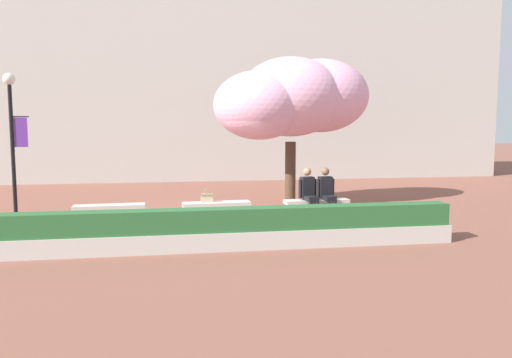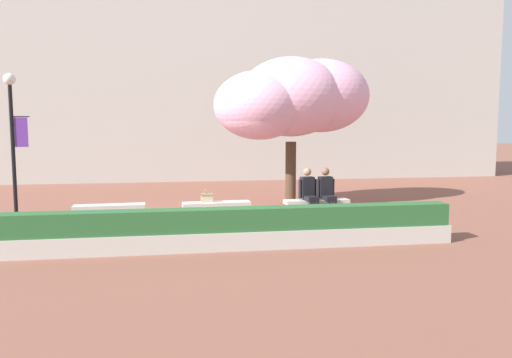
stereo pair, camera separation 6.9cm
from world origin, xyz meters
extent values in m
plane|color=brown|center=(0.00, 0.00, 0.00)|extent=(100.00, 100.00, 0.00)
cube|color=#B7B2A8|center=(0.00, 10.87, 4.60)|extent=(28.00, 4.00, 9.19)
cube|color=#BCB7AD|center=(-2.64, 0.00, 0.40)|extent=(1.74, 0.51, 0.10)
cube|color=#BCB7AD|center=(-3.33, -0.04, 0.17)|extent=(0.26, 0.35, 0.35)
cube|color=#BCB7AD|center=(-1.95, 0.04, 0.17)|extent=(0.26, 0.35, 0.35)
cube|color=#BCB7AD|center=(0.00, 0.00, 0.40)|extent=(1.74, 0.51, 0.10)
cube|color=#BCB7AD|center=(-0.69, -0.04, 0.17)|extent=(0.26, 0.35, 0.35)
cube|color=#BCB7AD|center=(0.69, 0.04, 0.17)|extent=(0.26, 0.35, 0.35)
cube|color=#BCB7AD|center=(2.64, 0.00, 0.40)|extent=(1.74, 0.51, 0.10)
cube|color=#BCB7AD|center=(1.95, -0.04, 0.17)|extent=(0.26, 0.35, 0.35)
cube|color=#BCB7AD|center=(3.33, 0.04, 0.17)|extent=(0.26, 0.35, 0.35)
cube|color=black|center=(2.39, -0.43, 0.03)|extent=(0.14, 0.23, 0.06)
cylinder|color=black|center=(2.38, -0.37, 0.24)|extent=(0.10, 0.10, 0.42)
cube|color=black|center=(2.56, -0.40, 0.03)|extent=(0.14, 0.23, 0.06)
cylinder|color=black|center=(2.55, -0.34, 0.24)|extent=(0.10, 0.10, 0.42)
cube|color=black|center=(2.43, -0.18, 0.51)|extent=(0.35, 0.45, 0.12)
cube|color=black|center=(2.39, 0.04, 0.78)|extent=(0.38, 0.28, 0.54)
sphere|color=#A37556|center=(2.39, 0.04, 1.19)|extent=(0.21, 0.21, 0.21)
cylinder|color=black|center=(2.19, -0.02, 0.74)|extent=(0.09, 0.09, 0.50)
cylinder|color=black|center=(2.60, 0.06, 0.74)|extent=(0.09, 0.09, 0.50)
cube|color=black|center=(2.86, -0.43, 0.03)|extent=(0.13, 0.23, 0.06)
cylinder|color=black|center=(2.85, -0.37, 0.24)|extent=(0.10, 0.10, 0.42)
cube|color=black|center=(3.04, -0.40, 0.03)|extent=(0.13, 0.23, 0.06)
cylinder|color=black|center=(3.03, -0.34, 0.24)|extent=(0.10, 0.10, 0.42)
cube|color=black|center=(2.91, -0.18, 0.51)|extent=(0.33, 0.44, 0.12)
cube|color=black|center=(2.88, 0.04, 0.78)|extent=(0.37, 0.27, 0.54)
sphere|color=brown|center=(2.88, 0.04, 1.19)|extent=(0.21, 0.21, 0.21)
cylinder|color=black|center=(2.68, -0.01, 0.74)|extent=(0.09, 0.09, 0.50)
cylinder|color=black|center=(3.09, 0.05, 0.74)|extent=(0.09, 0.09, 0.50)
cube|color=tan|center=(-0.24, 0.00, 0.56)|extent=(0.30, 0.14, 0.22)
cube|color=gray|center=(-0.24, -0.01, 0.65)|extent=(0.30, 0.15, 0.04)
torus|color=#807259|center=(-0.24, 0.00, 0.72)|extent=(0.14, 0.02, 0.14)
cylinder|color=#473323|center=(2.40, 1.96, 0.95)|extent=(0.32, 0.32, 1.91)
ellipsoid|color=#EAA8C6|center=(2.40, 1.96, 3.23)|extent=(3.10, 2.89, 2.33)
ellipsoid|color=#EAA8C6|center=(1.40, 1.69, 2.97)|extent=(2.64, 2.63, 1.98)
ellipsoid|color=#EAA8C6|center=(3.39, 2.25, 3.29)|extent=(2.94, 2.61, 2.21)
cylinder|color=black|center=(-4.82, 0.08, 0.06)|extent=(0.24, 0.24, 0.12)
cylinder|color=black|center=(-4.82, 0.08, 1.67)|extent=(0.09, 0.09, 3.33)
sphere|color=white|center=(-4.82, 0.08, 3.47)|extent=(0.28, 0.28, 0.28)
cylinder|color=black|center=(-4.62, 0.08, 2.60)|extent=(0.40, 0.02, 0.02)
cube|color=#5B2D8E|center=(-4.62, 0.08, 2.23)|extent=(0.30, 0.02, 0.70)
cube|color=#BCB7AD|center=(0.00, -3.10, 0.18)|extent=(9.01, 0.50, 0.36)
cube|color=#285B2D|center=(0.00, -3.10, 0.58)|extent=(8.91, 0.44, 0.44)
camera|label=1|loc=(-1.10, -12.54, 2.38)|focal=35.00mm
camera|label=2|loc=(-1.03, -12.55, 2.38)|focal=35.00mm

